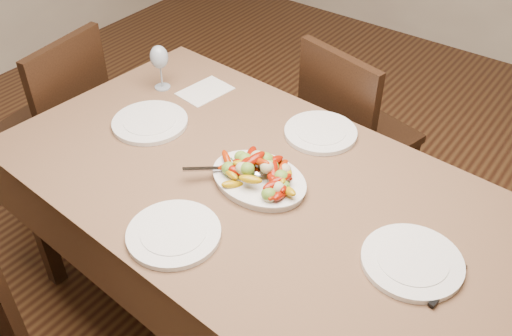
{
  "coord_description": "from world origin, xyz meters",
  "views": [
    {
      "loc": [
        1.05,
        -1.06,
        2.01
      ],
      "look_at": [
        0.17,
        0.12,
        0.82
      ],
      "focal_mm": 40.0,
      "sensor_mm": 36.0,
      "label": 1
    }
  ],
  "objects_px": {
    "wine_glass": "(160,66)",
    "plate_left": "(150,123)",
    "plate_far": "(321,133)",
    "dining_table": "(256,258)",
    "serving_platter": "(259,181)",
    "plate_near": "(174,234)",
    "chair_left": "(51,125)",
    "plate_right": "(412,262)",
    "chair_far": "(360,134)"
  },
  "relations": [
    {
      "from": "chair_far",
      "to": "plate_left",
      "type": "xyz_separation_m",
      "value": [
        -0.52,
        -0.8,
        0.29
      ]
    },
    {
      "from": "chair_left",
      "to": "wine_glass",
      "type": "bearing_deg",
      "value": 106.26
    },
    {
      "from": "wine_glass",
      "to": "plate_left",
      "type": "bearing_deg",
      "value": -56.01
    },
    {
      "from": "plate_left",
      "to": "plate_near",
      "type": "distance_m",
      "value": 0.62
    },
    {
      "from": "serving_platter",
      "to": "plate_right",
      "type": "distance_m",
      "value": 0.57
    },
    {
      "from": "wine_glass",
      "to": "dining_table",
      "type": "bearing_deg",
      "value": -20.67
    },
    {
      "from": "dining_table",
      "to": "plate_right",
      "type": "height_order",
      "value": "plate_right"
    },
    {
      "from": "serving_platter",
      "to": "plate_right",
      "type": "bearing_deg",
      "value": -2.3
    },
    {
      "from": "chair_far",
      "to": "plate_left",
      "type": "distance_m",
      "value": 0.99
    },
    {
      "from": "plate_left",
      "to": "plate_far",
      "type": "relative_size",
      "value": 1.06
    },
    {
      "from": "chair_far",
      "to": "serving_platter",
      "type": "distance_m",
      "value": 0.88
    },
    {
      "from": "dining_table",
      "to": "serving_platter",
      "type": "height_order",
      "value": "serving_platter"
    },
    {
      "from": "chair_left",
      "to": "plate_far",
      "type": "relative_size",
      "value": 3.48
    },
    {
      "from": "dining_table",
      "to": "plate_right",
      "type": "distance_m",
      "value": 0.7
    },
    {
      "from": "chair_left",
      "to": "plate_right",
      "type": "xyz_separation_m",
      "value": [
        1.8,
        -0.05,
        0.29
      ]
    },
    {
      "from": "serving_platter",
      "to": "plate_near",
      "type": "distance_m",
      "value": 0.36
    },
    {
      "from": "plate_far",
      "to": "plate_left",
      "type": "bearing_deg",
      "value": -149.15
    },
    {
      "from": "dining_table",
      "to": "chair_far",
      "type": "height_order",
      "value": "chair_far"
    },
    {
      "from": "chair_far",
      "to": "plate_right",
      "type": "relative_size",
      "value": 3.23
    },
    {
      "from": "plate_left",
      "to": "wine_glass",
      "type": "relative_size",
      "value": 1.42
    },
    {
      "from": "serving_platter",
      "to": "wine_glass",
      "type": "height_order",
      "value": "wine_glass"
    },
    {
      "from": "plate_right",
      "to": "plate_near",
      "type": "height_order",
      "value": "same"
    },
    {
      "from": "chair_left",
      "to": "plate_left",
      "type": "relative_size",
      "value": 3.28
    },
    {
      "from": "chair_left",
      "to": "plate_near",
      "type": "height_order",
      "value": "chair_left"
    },
    {
      "from": "chair_far",
      "to": "plate_right",
      "type": "xyz_separation_m",
      "value": [
        0.59,
        -0.85,
        0.29
      ]
    },
    {
      "from": "plate_left",
      "to": "dining_table",
      "type": "bearing_deg",
      "value": -3.38
    },
    {
      "from": "plate_near",
      "to": "wine_glass",
      "type": "distance_m",
      "value": 0.89
    },
    {
      "from": "dining_table",
      "to": "wine_glass",
      "type": "relative_size",
      "value": 8.98
    },
    {
      "from": "plate_far",
      "to": "serving_platter",
      "type": "bearing_deg",
      "value": -92.68
    },
    {
      "from": "plate_far",
      "to": "wine_glass",
      "type": "height_order",
      "value": "wine_glass"
    },
    {
      "from": "dining_table",
      "to": "plate_left",
      "type": "xyz_separation_m",
      "value": [
        -0.53,
        0.03,
        0.39
      ]
    },
    {
      "from": "plate_near",
      "to": "serving_platter",
      "type": "bearing_deg",
      "value": 80.13
    },
    {
      "from": "dining_table",
      "to": "wine_glass",
      "type": "distance_m",
      "value": 0.88
    },
    {
      "from": "chair_far",
      "to": "plate_near",
      "type": "distance_m",
      "value": 1.22
    },
    {
      "from": "chair_left",
      "to": "dining_table",
      "type": "bearing_deg",
      "value": 81.72
    },
    {
      "from": "serving_platter",
      "to": "wine_glass",
      "type": "relative_size",
      "value": 1.64
    },
    {
      "from": "chair_left",
      "to": "plate_near",
      "type": "relative_size",
      "value": 3.3
    },
    {
      "from": "dining_table",
      "to": "plate_near",
      "type": "distance_m",
      "value": 0.53
    },
    {
      "from": "serving_platter",
      "to": "plate_far",
      "type": "xyz_separation_m",
      "value": [
        0.02,
        0.37,
        -0.0
      ]
    },
    {
      "from": "chair_left",
      "to": "plate_left",
      "type": "xyz_separation_m",
      "value": [
        0.69,
        0.01,
        0.29
      ]
    },
    {
      "from": "chair_left",
      "to": "plate_near",
      "type": "bearing_deg",
      "value": 65.16
    },
    {
      "from": "plate_far",
      "to": "plate_near",
      "type": "distance_m",
      "value": 0.72
    },
    {
      "from": "plate_left",
      "to": "plate_right",
      "type": "distance_m",
      "value": 1.11
    },
    {
      "from": "serving_platter",
      "to": "plate_left",
      "type": "relative_size",
      "value": 1.16
    },
    {
      "from": "plate_near",
      "to": "wine_glass",
      "type": "height_order",
      "value": "wine_glass"
    },
    {
      "from": "dining_table",
      "to": "plate_left",
      "type": "bearing_deg",
      "value": 176.62
    },
    {
      "from": "serving_platter",
      "to": "plate_near",
      "type": "bearing_deg",
      "value": -99.87
    },
    {
      "from": "chair_left",
      "to": "wine_glass",
      "type": "height_order",
      "value": "wine_glass"
    },
    {
      "from": "chair_far",
      "to": "chair_left",
      "type": "xyz_separation_m",
      "value": [
        -1.21,
        -0.8,
        0.0
      ]
    },
    {
      "from": "plate_right",
      "to": "plate_far",
      "type": "height_order",
      "value": "same"
    }
  ]
}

